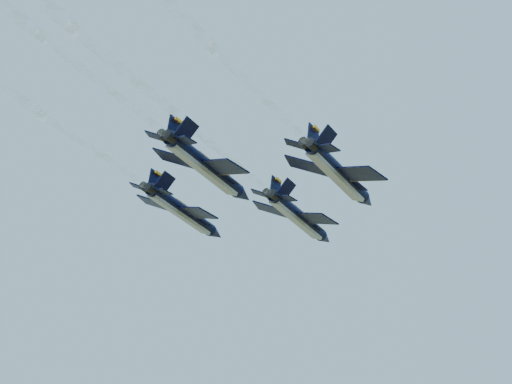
% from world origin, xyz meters
% --- Properties ---
extents(jet_lead, '(11.29, 16.25, 5.22)m').
position_xyz_m(jet_lead, '(8.19, 6.67, 94.84)').
color(jet_lead, black).
extents(jet_left, '(11.29, 16.25, 5.22)m').
position_xyz_m(jet_left, '(-5.88, 1.96, 94.84)').
color(jet_left, black).
extents(jet_right, '(11.29, 16.25, 5.22)m').
position_xyz_m(jet_right, '(14.33, -7.77, 94.84)').
color(jet_right, black).
extents(jet_slot, '(11.29, 16.25, 5.22)m').
position_xyz_m(jet_slot, '(0.48, -12.16, 94.84)').
color(jet_slot, black).
extents(smoke_trail_lead, '(22.63, 48.67, 2.05)m').
position_xyz_m(smoke_trail_lead, '(-7.71, -29.41, 94.88)').
color(smoke_trail_lead, white).
extents(smoke_trail_right, '(22.63, 48.67, 2.05)m').
position_xyz_m(smoke_trail_right, '(-1.56, -43.85, 94.88)').
color(smoke_trail_right, white).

